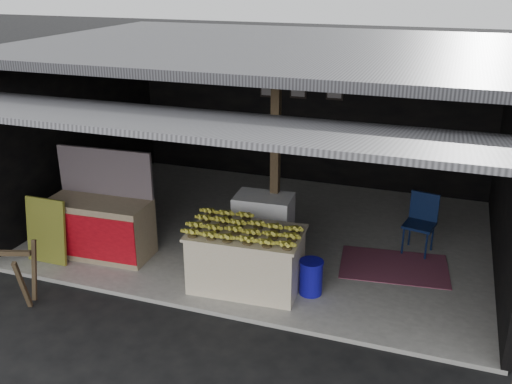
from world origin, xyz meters
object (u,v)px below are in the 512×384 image
at_px(water_barrel, 311,278).
at_px(plastic_chair, 422,218).
at_px(banana_table, 246,259).
at_px(white_crate, 263,225).
at_px(neighbor_stall, 100,225).
at_px(sawhorse, 3,271).

xyz_separation_m(water_barrel, plastic_chair, (1.23, 1.74, 0.31)).
bearing_deg(plastic_chair, banana_table, -127.08).
height_order(water_barrel, plastic_chair, plastic_chair).
distance_m(white_crate, plastic_chair, 2.34).
distance_m(banana_table, water_barrel, 0.88).
distance_m(white_crate, neighbor_stall, 2.39).
bearing_deg(sawhorse, neighbor_stall, 55.97).
distance_m(banana_table, white_crate, 0.99).
bearing_deg(water_barrel, sawhorse, -158.13).
xyz_separation_m(white_crate, plastic_chair, (2.17, 0.87, 0.07)).
height_order(neighbor_stall, sawhorse, neighbor_stall).
bearing_deg(white_crate, neighbor_stall, -163.44).
xyz_separation_m(banana_table, white_crate, (-0.10, 0.99, 0.05)).
xyz_separation_m(banana_table, plastic_chair, (2.08, 1.86, 0.12)).
distance_m(sawhorse, water_barrel, 3.91).
bearing_deg(white_crate, water_barrel, -46.06).
bearing_deg(water_barrel, banana_table, -172.34).
bearing_deg(plastic_chair, white_crate, -146.99).
distance_m(banana_table, sawhorse, 3.08).
relative_size(sawhorse, water_barrel, 1.94).
relative_size(white_crate, neighbor_stall, 0.59).
bearing_deg(neighbor_stall, white_crate, 17.35).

